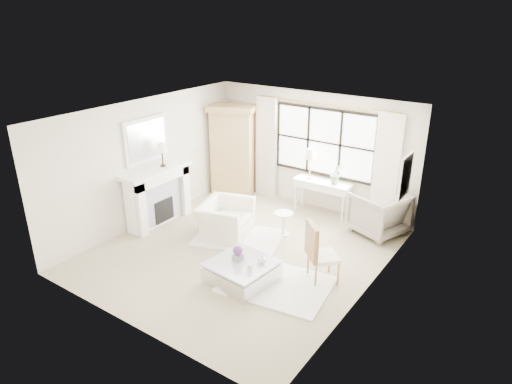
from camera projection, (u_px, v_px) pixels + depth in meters
floor at (242, 251)px, 8.91m from camera, size 5.50×5.50×0.00m
ceiling at (240, 114)px, 7.89m from camera, size 5.50×5.50×0.00m
wall_back at (312, 150)px, 10.49m from camera, size 5.00×0.00×5.00m
wall_front at (123, 247)px, 6.31m from camera, size 5.00×0.00×5.00m
wall_left at (147, 162)px, 9.72m from camera, size 0.00×5.50×5.50m
wall_right at (371, 220)px, 7.08m from camera, size 0.00×5.50×5.50m
window_pane at (324, 142)px, 10.22m from camera, size 2.40×0.02×1.50m
window_frame at (324, 142)px, 10.21m from camera, size 2.50×0.04×1.50m
curtain_rod at (325, 104)px, 9.85m from camera, size 3.30×0.04×0.04m
curtain_left at (266, 148)px, 11.09m from camera, size 0.55×0.10×2.47m
curtain_right at (386, 171)px, 9.51m from camera, size 0.55×0.10×2.47m
fireplace at (157, 195)px, 9.86m from camera, size 0.58×1.66×1.26m
mirror_frame at (146, 140)px, 9.52m from camera, size 0.05×1.15×0.95m
mirror_glass at (147, 140)px, 9.50m from camera, size 0.02×1.00×0.80m
art_frame at (405, 177)px, 8.31m from camera, size 0.04×0.62×0.82m
art_canvas at (404, 176)px, 8.32m from camera, size 0.01×0.52×0.72m
mantel_lamp at (162, 149)px, 9.58m from camera, size 0.22×0.22×0.51m
armoire at (233, 149)px, 11.30m from camera, size 1.29×1.04×2.24m
console_table at (322, 197)px, 10.36m from camera, size 1.31×0.47×0.80m
console_lamp at (310, 155)px, 10.17m from camera, size 0.28×0.28×0.69m
orchid_plant at (336, 174)px, 9.95m from camera, size 0.33×0.32×0.47m
side_table at (283, 220)px, 9.41m from camera, size 0.40×0.40×0.51m
rug_left at (239, 237)px, 9.39m from camera, size 2.02×1.69×0.03m
rug_right at (276, 284)px, 7.81m from camera, size 1.96×1.58×0.03m
club_armchair at (225, 219)px, 9.42m from camera, size 1.21×1.31×0.71m
wingback_chair at (378, 213)px, 9.46m from camera, size 1.27×1.26×0.91m
french_chair at (322, 264)px, 7.85m from camera, size 0.68×0.68×1.08m
coffee_table at (242, 272)px, 7.86m from camera, size 1.09×1.09×0.38m
planter_box at (238, 257)px, 7.82m from camera, size 0.16×0.16×0.11m
planter_flowers at (238, 250)px, 7.77m from camera, size 0.17×0.17×0.17m
pillar_candle at (250, 267)px, 7.52m from camera, size 0.09×0.09×0.12m
coffee_vase at (262, 259)px, 7.73m from camera, size 0.16×0.16×0.15m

